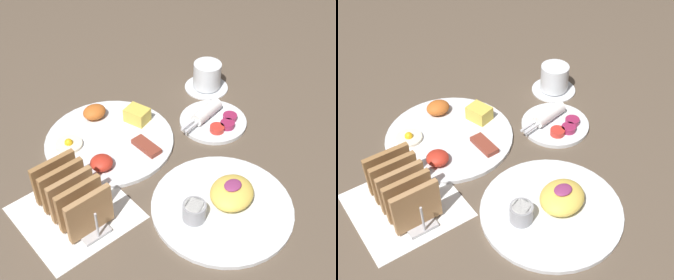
# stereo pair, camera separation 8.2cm
# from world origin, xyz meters

# --- Properties ---
(ground_plane) EXTENTS (3.00, 3.00, 0.00)m
(ground_plane) POSITION_xyz_m (0.00, 0.00, 0.00)
(ground_plane) COLOR brown
(napkin_flat) EXTENTS (0.22, 0.22, 0.00)m
(napkin_flat) POSITION_xyz_m (-0.21, 0.03, 0.00)
(napkin_flat) COLOR white
(napkin_flat) RESTS_ON ground_plane
(plate_breakfast) EXTENTS (0.31, 0.31, 0.05)m
(plate_breakfast) POSITION_xyz_m (-0.03, 0.17, 0.01)
(plate_breakfast) COLOR white
(plate_breakfast) RESTS_ON ground_plane
(plate_condiments) EXTENTS (0.19, 0.17, 0.04)m
(plate_condiments) POSITION_xyz_m (0.21, 0.05, 0.01)
(plate_condiments) COLOR white
(plate_condiments) RESTS_ON ground_plane
(plate_foreground) EXTENTS (0.30, 0.30, 0.06)m
(plate_foreground) POSITION_xyz_m (0.03, -0.16, 0.01)
(plate_foreground) COLOR white
(plate_foreground) RESTS_ON ground_plane
(toast_rack) EXTENTS (0.10, 0.18, 0.10)m
(toast_rack) POSITION_xyz_m (-0.21, 0.03, 0.05)
(toast_rack) COLOR #B7B7BC
(toast_rack) RESTS_ON ground_plane
(coffee_cup) EXTENTS (0.12, 0.12, 0.08)m
(coffee_cup) POSITION_xyz_m (0.31, 0.17, 0.04)
(coffee_cup) COLOR white
(coffee_cup) RESTS_ON ground_plane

